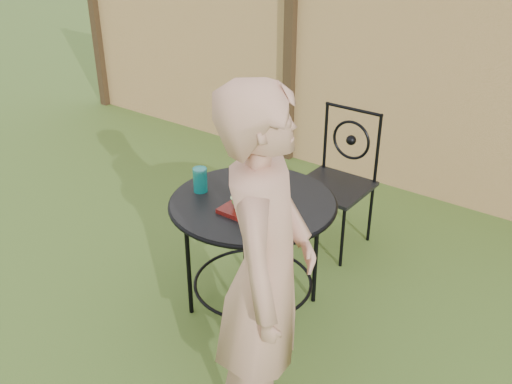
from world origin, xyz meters
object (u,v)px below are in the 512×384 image
patio_table (253,222)px  diner (266,277)px  patio_chair (338,177)px  salad_plate (252,209)px

patio_table → diner: bearing=-49.4°
patio_chair → salad_plate: (0.05, -1.04, 0.23)m
patio_chair → diner: bearing=-71.2°
patio_chair → salad_plate: bearing=-87.0°
diner → salad_plate: (-0.49, 0.55, -0.09)m
patio_table → salad_plate: size_ratio=3.42×
salad_plate → diner: bearing=-48.4°
diner → patio_chair: bearing=-7.0°
patio_table → diner: 0.88m
patio_chair → salad_plate: size_ratio=3.52×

